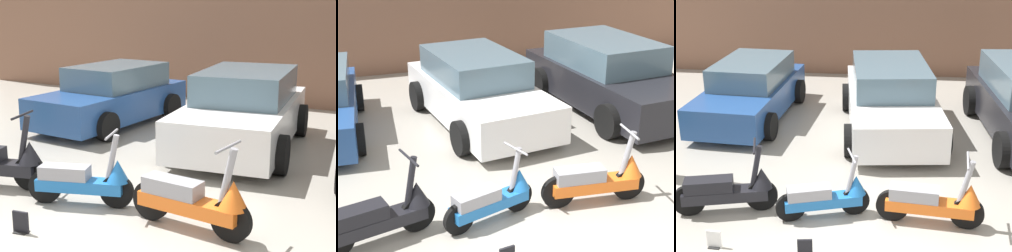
{
  "view_description": "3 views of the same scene",
  "coord_description": "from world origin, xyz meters",
  "views": [
    {
      "loc": [
        3.5,
        -4.01,
        2.58
      ],
      "look_at": [
        -0.19,
        3.0,
        0.68
      ],
      "focal_mm": 55.0,
      "sensor_mm": 36.0,
      "label": 1
    },
    {
      "loc": [
        -2.24,
        -4.76,
        3.88
      ],
      "look_at": [
        0.3,
        2.53,
        0.74
      ],
      "focal_mm": 55.0,
      "sensor_mm": 36.0,
      "label": 2
    },
    {
      "loc": [
        0.58,
        -5.6,
        4.19
      ],
      "look_at": [
        -0.27,
        2.36,
        0.96
      ],
      "focal_mm": 55.0,
      "sensor_mm": 36.0,
      "label": 3
    }
  ],
  "objects": [
    {
      "name": "scooter_front_center",
      "position": [
        1.19,
        1.01,
        0.39
      ],
      "size": [
        1.57,
        0.57,
        1.1
      ],
      "rotation": [
        0.0,
        0.0,
        -0.1
      ],
      "color": "black",
      "rests_on": "ground_plane"
    },
    {
      "name": "car_rear_center",
      "position": [
        0.46,
        4.7,
        0.67
      ],
      "size": [
        2.36,
        4.29,
        1.4
      ],
      "rotation": [
        0.0,
        0.0,
        -1.45
      ],
      "color": "white",
      "rests_on": "ground_plane"
    },
    {
      "name": "car_rear_right",
      "position": [
        3.35,
        4.58,
        0.72
      ],
      "size": [
        2.43,
        4.56,
        1.5
      ],
      "rotation": [
        0.0,
        0.0,
        -1.48
      ],
      "color": "black",
      "rests_on": "ground_plane"
    },
    {
      "name": "scooter_front_left",
      "position": [
        -1.88,
        1.04,
        0.39
      ],
      "size": [
        1.55,
        0.7,
        1.1
      ],
      "rotation": [
        0.0,
        0.0,
        0.25
      ],
      "color": "black",
      "rests_on": "ground_plane"
    },
    {
      "name": "scooter_front_right",
      "position": [
        -0.39,
        1.06,
        0.35
      ],
      "size": [
        1.38,
        0.68,
        0.99
      ],
      "rotation": [
        0.0,
        0.0,
        0.3
      ],
      "color": "black",
      "rests_on": "ground_plane"
    }
  ]
}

